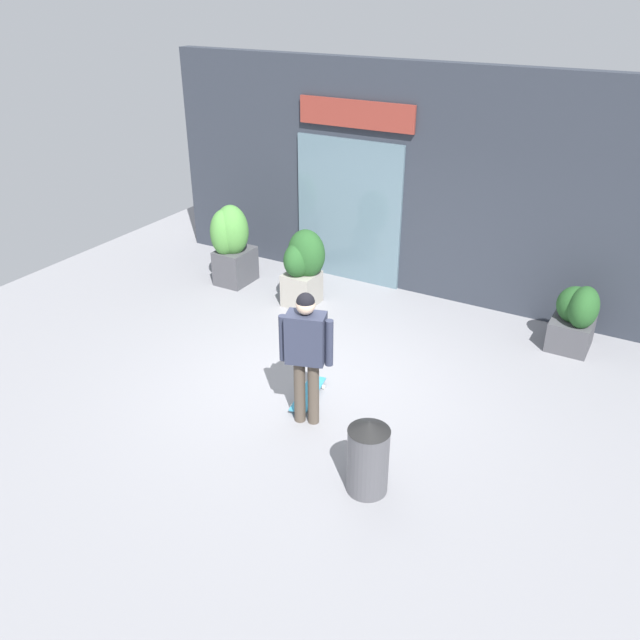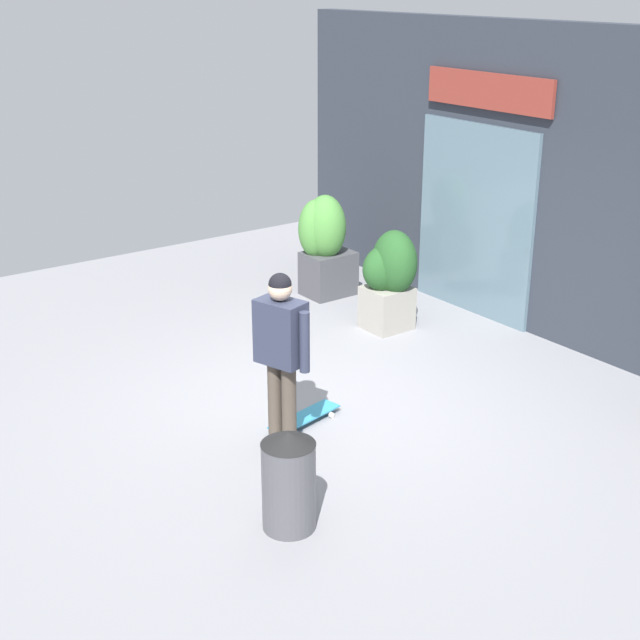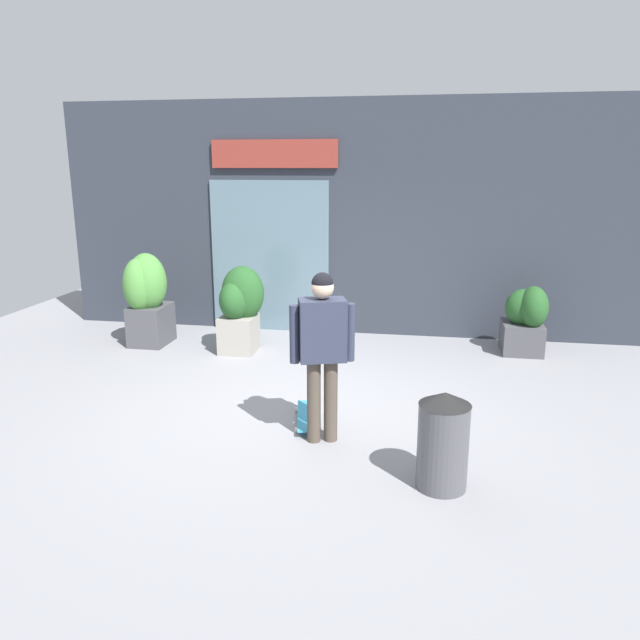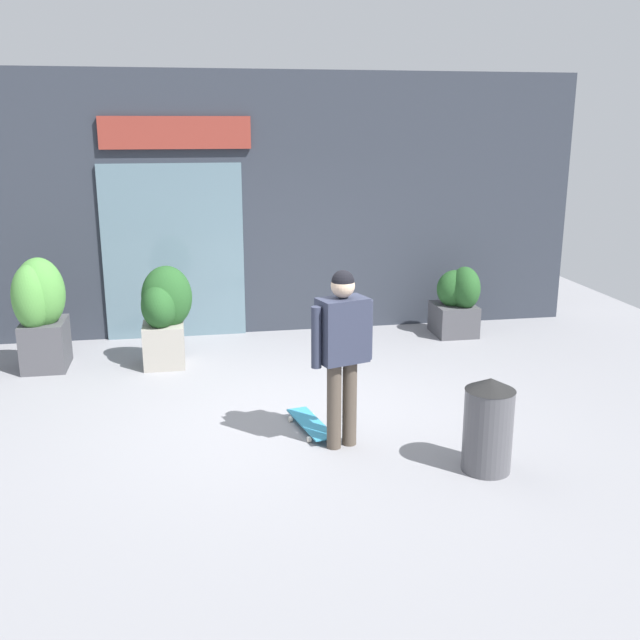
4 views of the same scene
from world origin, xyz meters
name	(u,v)px [view 3 (image 3 of 4)]	position (x,y,z in m)	size (l,w,h in m)	color
ground_plane	(305,409)	(0.00, 0.00, 0.00)	(12.00, 12.00, 0.00)	gray
building_facade	(343,220)	(-0.04, 3.28, 1.74)	(8.92, 0.31, 3.52)	#2D333D
skateboarder	(322,341)	(0.32, -0.72, 0.99)	(0.58, 0.37, 1.63)	#4C4238
skateboard	(308,416)	(0.10, -0.32, 0.06)	(0.37, 0.82, 0.08)	teal
planter_box_left	(240,306)	(-1.30, 1.91, 0.66)	(0.60, 0.60, 1.21)	gray
planter_box_right	(146,296)	(-2.73, 1.99, 0.72)	(0.58, 0.70, 1.35)	#47474C
planter_box_mid	(526,319)	(2.62, 2.53, 0.49)	(0.58, 0.66, 0.96)	#47474C
trash_bin	(443,440)	(1.42, -1.40, 0.41)	(0.42, 0.42, 0.82)	#4C4C51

